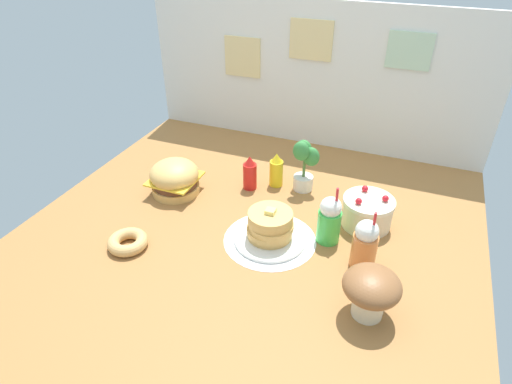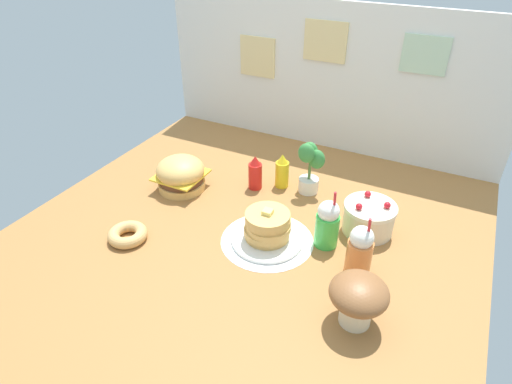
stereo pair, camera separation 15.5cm
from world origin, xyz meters
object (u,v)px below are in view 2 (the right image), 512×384
object	(u,v)px
donut_pink_glaze	(128,234)
pancake_stack	(268,228)
layer_cake	(369,218)
cream_soda_cup	(327,224)
orange_float_cup	(360,250)
mushroom_stool	(358,297)
ketchup_bottle	(255,173)
burger	(181,174)
potted_plant	(310,166)
mustard_bottle	(282,172)

from	to	relation	value
donut_pink_glaze	pancake_stack	bearing A→B (deg)	26.14
pancake_stack	layer_cake	world-z (taller)	layer_cake
layer_cake	cream_soda_cup	size ratio (longest dim) A/B	0.83
pancake_stack	orange_float_cup	size ratio (longest dim) A/B	1.13
mushroom_stool	ketchup_bottle	bearing A→B (deg)	138.68
burger	donut_pink_glaze	size ratio (longest dim) A/B	1.43
potted_plant	burger	bearing A→B (deg)	-155.70
burger	pancake_stack	world-z (taller)	burger
potted_plant	mushroom_stool	size ratio (longest dim) A/B	1.39
pancake_stack	potted_plant	xyz separation A→B (m)	(0.02, 0.48, 0.09)
donut_pink_glaze	orange_float_cup	bearing A→B (deg)	15.11
layer_cake	orange_float_cup	size ratio (longest dim) A/B	0.83
cream_soda_cup	mustard_bottle	bearing A→B (deg)	136.26
cream_soda_cup	mushroom_stool	distance (m)	0.45
mushroom_stool	layer_cake	bearing A→B (deg)	100.12
orange_float_cup	mustard_bottle	bearing A→B (deg)	139.55
layer_cake	orange_float_cup	world-z (taller)	orange_float_cup
pancake_stack	mushroom_stool	world-z (taller)	mushroom_stool
potted_plant	mushroom_stool	distance (m)	0.90
layer_cake	orange_float_cup	distance (m)	0.30
ketchup_bottle	donut_pink_glaze	distance (m)	0.75
burger	donut_pink_glaze	bearing A→B (deg)	-86.05
burger	orange_float_cup	distance (m)	1.06
donut_pink_glaze	ketchup_bottle	bearing A→B (deg)	64.09
orange_float_cup	potted_plant	bearing A→B (deg)	129.66
orange_float_cup	donut_pink_glaze	world-z (taller)	orange_float_cup
burger	ketchup_bottle	distance (m)	0.40
layer_cake	potted_plant	distance (m)	0.43
layer_cake	cream_soda_cup	xyz separation A→B (m)	(-0.15, -0.18, 0.04)
pancake_stack	orange_float_cup	bearing A→B (deg)	-1.79
pancake_stack	ketchup_bottle	size ratio (longest dim) A/B	1.70
mustard_bottle	donut_pink_glaze	world-z (taller)	mustard_bottle
pancake_stack	mushroom_stool	xyz separation A→B (m)	(0.49, -0.28, 0.06)
pancake_stack	potted_plant	bearing A→B (deg)	87.97
donut_pink_glaze	potted_plant	bearing A→B (deg)	51.98
ketchup_bottle	pancake_stack	bearing A→B (deg)	-56.01
pancake_stack	cream_soda_cup	xyz separation A→B (m)	(0.25, 0.10, 0.04)
mushroom_stool	cream_soda_cup	bearing A→B (deg)	123.02
mustard_bottle	ketchup_bottle	bearing A→B (deg)	-145.82
ketchup_bottle	cream_soda_cup	bearing A→B (deg)	-29.27
burger	orange_float_cup	world-z (taller)	orange_float_cup
potted_plant	mushroom_stool	bearing A→B (deg)	-57.90
cream_soda_cup	donut_pink_glaze	xyz separation A→B (m)	(-0.83, -0.39, -0.09)
cream_soda_cup	pancake_stack	bearing A→B (deg)	-158.34
layer_cake	potted_plant	size ratio (longest dim) A/B	0.82
orange_float_cup	layer_cake	bearing A→B (deg)	96.47
layer_cake	donut_pink_glaze	size ratio (longest dim) A/B	1.34
pancake_stack	layer_cake	bearing A→B (deg)	35.58
ketchup_bottle	donut_pink_glaze	bearing A→B (deg)	-115.91
ketchup_bottle	mushroom_stool	xyz separation A→B (m)	(0.75, -0.66, 0.04)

